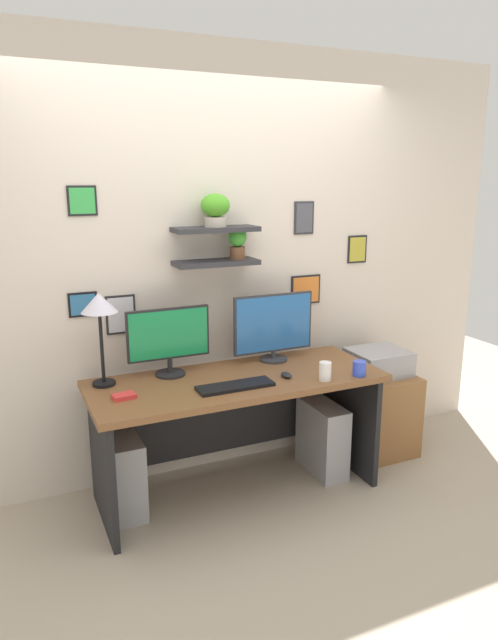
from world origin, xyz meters
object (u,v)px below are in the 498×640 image
object	(u,v)px
computer_mouse	(286,375)
drawer_cabinet	(375,412)
water_cup	(325,371)
desk	(234,407)
monitor_right	(273,326)
computer_tower_right	(322,438)
scissors_tray	(124,396)
coffee_mug	(359,368)
desk_lamp	(99,310)
printer	(378,362)
computer_tower_left	(124,473)
monitor_left	(169,339)
keyboard	(235,386)

from	to	relation	value
computer_mouse	drawer_cabinet	bearing A→B (deg)	15.95
drawer_cabinet	water_cup	bearing A→B (deg)	-150.43
desk	monitor_right	world-z (taller)	monitor_right
water_cup	computer_tower_right	size ratio (longest dim) A/B	0.23
monitor_right	water_cup	xyz separation A→B (m)	(0.11, -0.47, -0.17)
scissors_tray	coffee_mug	bearing A→B (deg)	-8.97
computer_tower_right	computer_mouse	bearing A→B (deg)	-160.12
desk_lamp	scissors_tray	size ratio (longest dim) A/B	4.47
computer_mouse	computer_tower_right	bearing A→B (deg)	19.88
coffee_mug	scissors_tray	xyz separation A→B (m)	(-1.36, 0.21, -0.03)
printer	desk_lamp	bearing A→B (deg)	177.82
monitor_right	desk_lamp	xyz separation A→B (m)	(-1.09, -0.02, 0.21)
scissors_tray	water_cup	world-z (taller)	water_cup
drawer_cabinet	computer_tower_left	bearing A→B (deg)	-178.73
monitor_left	desk_lamp	world-z (taller)	desk_lamp
monitor_right	desk_lamp	world-z (taller)	desk_lamp
monitor_left	desk_lamp	bearing A→B (deg)	-177.79
monitor_right	keyboard	world-z (taller)	monitor_right
desk_lamp	computer_tower_right	xyz separation A→B (m)	(1.35, -0.19, -0.95)
monitor_right	water_cup	world-z (taller)	monitor_right
keyboard	water_cup	bearing A→B (deg)	-10.94
computer_mouse	desk_lamp	xyz separation A→B (m)	(-1.01, 0.32, 0.43)
monitor_left	desk_lamp	size ratio (longest dim) A/B	0.93
desk	computer_tower_right	distance (m)	0.69
keyboard	coffee_mug	size ratio (longest dim) A/B	4.89
desk	scissors_tray	xyz separation A→B (m)	(-0.68, -0.11, 0.22)
water_cup	drawer_cabinet	size ratio (longest dim) A/B	0.19
monitor_right	computer_tower_right	world-z (taller)	monitor_right
desk	printer	distance (m)	1.13
monitor_right	computer_tower_right	xyz separation A→B (m)	(0.27, -0.21, -0.74)
computer_tower_left	computer_tower_right	distance (m)	1.29
coffee_mug	computer_tower_left	world-z (taller)	coffee_mug
monitor_left	computer_tower_left	size ratio (longest dim) A/B	1.07
water_cup	computer_mouse	bearing A→B (deg)	143.27
scissors_tray	monitor_right	bearing A→B (deg)	14.59
coffee_mug	computer_tower_right	xyz separation A→B (m)	(-0.07, 0.28, -0.56)
coffee_mug	computer_tower_right	size ratio (longest dim) A/B	0.19
water_cup	printer	world-z (taller)	water_cup
keyboard	computer_mouse	xyz separation A→B (m)	(0.34, 0.04, 0.01)
monitor_left	coffee_mug	world-z (taller)	monitor_left
printer	keyboard	bearing A→B (deg)	-166.87
computer_mouse	desk_lamp	bearing A→B (deg)	162.64
water_cup	computer_tower_right	xyz separation A→B (m)	(0.16, 0.26, -0.57)
scissors_tray	computer_tower_right	size ratio (longest dim) A/B	0.25
computer_mouse	desk_lamp	world-z (taller)	desk_lamp
coffee_mug	printer	bearing A→B (deg)	41.80
coffee_mug	water_cup	world-z (taller)	water_cup
coffee_mug	drawer_cabinet	xyz separation A→B (m)	(0.44, 0.40, -0.51)
keyboard	printer	world-z (taller)	keyboard
drawer_cabinet	keyboard	bearing A→B (deg)	-166.87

